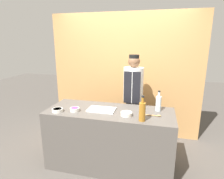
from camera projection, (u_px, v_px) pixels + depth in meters
ground_plane at (110, 164)px, 2.94m from camera, size 14.00×14.00×0.00m
cabinet_wall at (125, 75)px, 3.77m from camera, size 2.95×0.18×2.40m
counter at (110, 138)px, 2.82m from camera, size 1.84×0.71×0.89m
sauce_bowl_white at (126, 114)px, 2.52m from camera, size 0.15×0.15×0.05m
sauce_bowl_purple at (75, 109)px, 2.68m from camera, size 0.13×0.13×0.05m
sauce_bowl_brown at (57, 110)px, 2.67m from camera, size 0.15×0.15×0.04m
cutting_board at (102, 110)px, 2.72m from camera, size 0.40×0.24×0.02m
bottle_amber at (142, 111)px, 2.33m from camera, size 0.08×0.08×0.33m
bottle_clear at (158, 103)px, 2.68m from camera, size 0.08×0.08×0.30m
wooden_spoon at (155, 115)px, 2.51m from camera, size 0.22×0.04×0.02m
chef_center at (133, 98)px, 3.26m from camera, size 0.34×0.34×1.65m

